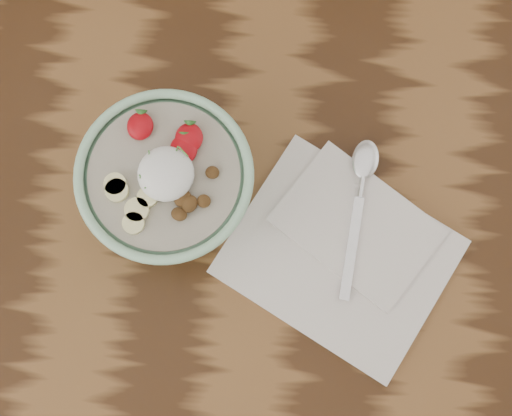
# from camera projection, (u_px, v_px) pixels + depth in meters

# --- Properties ---
(table) EXTENTS (1.60, 0.90, 0.75)m
(table) POSITION_uv_depth(u_px,v_px,m) (178.00, 254.00, 0.94)
(table) COLOR #361E0D
(table) RESTS_ON ground
(breakfast_bowl) EXTENTS (0.19, 0.19, 0.13)m
(breakfast_bowl) POSITION_uv_depth(u_px,v_px,m) (168.00, 183.00, 0.80)
(breakfast_bowl) COLOR #9CD2AB
(breakfast_bowl) RESTS_ON table
(napkin) EXTENTS (0.31, 0.29, 0.02)m
(napkin) POSITION_uv_depth(u_px,v_px,m) (343.00, 250.00, 0.84)
(napkin) COLOR silver
(napkin) RESTS_ON table
(spoon) EXTENTS (0.04, 0.20, 0.01)m
(spoon) POSITION_uv_depth(u_px,v_px,m) (362.00, 181.00, 0.85)
(spoon) COLOR silver
(spoon) RESTS_ON napkin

